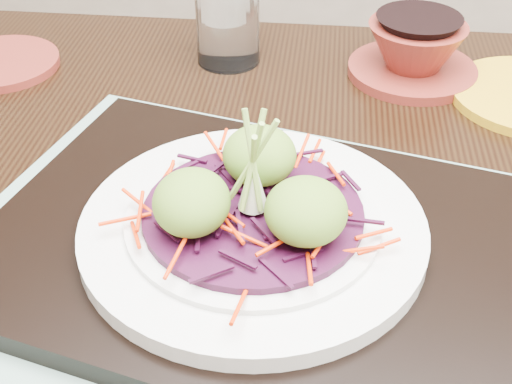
# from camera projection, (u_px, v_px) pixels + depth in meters

# --- Properties ---
(dining_table) EXTENTS (1.31, 0.88, 0.81)m
(dining_table) POSITION_uv_depth(u_px,v_px,m) (292.00, 298.00, 0.72)
(dining_table) COLOR black
(dining_table) RESTS_ON ground
(placemat) EXTENTS (0.59, 0.51, 0.00)m
(placemat) POSITION_uv_depth(u_px,v_px,m) (253.00, 255.00, 0.61)
(placemat) COLOR gray
(placemat) RESTS_ON dining_table
(serving_tray) EXTENTS (0.51, 0.43, 0.02)m
(serving_tray) POSITION_uv_depth(u_px,v_px,m) (253.00, 245.00, 0.60)
(serving_tray) COLOR black
(serving_tray) RESTS_ON placemat
(white_plate) EXTENTS (0.29, 0.29, 0.02)m
(white_plate) POSITION_uv_depth(u_px,v_px,m) (253.00, 227.00, 0.59)
(white_plate) COLOR silver
(white_plate) RESTS_ON serving_tray
(cabbage_bed) EXTENTS (0.18, 0.18, 0.01)m
(cabbage_bed) POSITION_uv_depth(u_px,v_px,m) (253.00, 213.00, 0.58)
(cabbage_bed) COLOR #370B25
(cabbage_bed) RESTS_ON white_plate
(carrot_julienne) EXTENTS (0.22, 0.22, 0.01)m
(carrot_julienne) POSITION_uv_depth(u_px,v_px,m) (253.00, 205.00, 0.58)
(carrot_julienne) COLOR red
(carrot_julienne) RESTS_ON cabbage_bed
(guacamole_scoops) EXTENTS (0.16, 0.14, 0.05)m
(guacamole_scoops) POSITION_uv_depth(u_px,v_px,m) (253.00, 189.00, 0.57)
(guacamole_scoops) COLOR olive
(guacamole_scoops) RESTS_ON cabbage_bed
(scallion_garnish) EXTENTS (0.07, 0.07, 0.10)m
(scallion_garnish) POSITION_uv_depth(u_px,v_px,m) (253.00, 165.00, 0.55)
(scallion_garnish) COLOR #86B247
(scallion_garnish) RESTS_ON cabbage_bed
(terracotta_side_plate) EXTENTS (0.17, 0.17, 0.01)m
(terracotta_side_plate) POSITION_uv_depth(u_px,v_px,m) (0.00, 63.00, 0.89)
(terracotta_side_plate) COLOR maroon
(terracotta_side_plate) RESTS_ON dining_table
(water_glass) EXTENTS (0.10, 0.10, 0.11)m
(water_glass) POSITION_uv_depth(u_px,v_px,m) (228.00, 19.00, 0.88)
(water_glass) COLOR white
(water_glass) RESTS_ON dining_table
(terracotta_bowl_set) EXTENTS (0.20, 0.20, 0.07)m
(terracotta_bowl_set) POSITION_uv_depth(u_px,v_px,m) (415.00, 53.00, 0.86)
(terracotta_bowl_set) COLOR maroon
(terracotta_bowl_set) RESTS_ON dining_table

